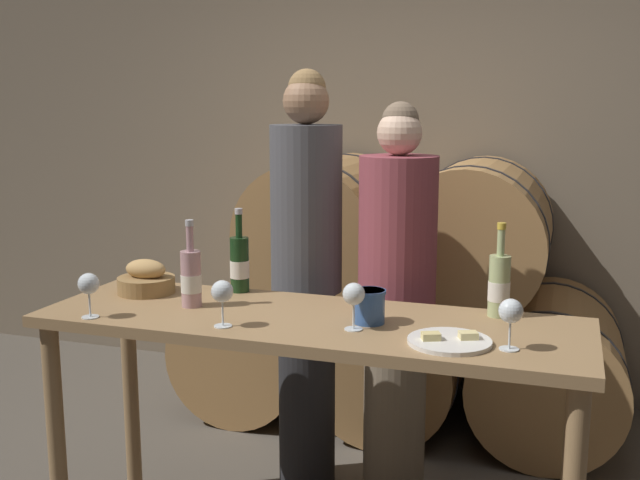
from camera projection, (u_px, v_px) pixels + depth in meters
name	position (u px, v px, depth m)	size (l,w,h in m)	color
stone_wall_back	(424.00, 118.00, 4.34)	(10.00, 0.12, 3.20)	#7F705B
barrel_stack	(398.00, 304.00, 3.97)	(2.31, 0.93, 1.41)	#A87A47
tasting_table	(309.00, 355.00, 2.60)	(1.90, 0.61, 0.95)	#99754C
person_left	(307.00, 277.00, 3.21)	(0.30, 0.30, 1.82)	#232326
person_right	(396.00, 303.00, 3.10)	(0.32, 0.32, 1.69)	#756651
wine_bottle_red	(240.00, 264.00, 2.91)	(0.08, 0.08, 0.33)	#193819
wine_bottle_white	(499.00, 285.00, 2.57)	(0.08, 0.08, 0.33)	#ADBC7F
wine_bottle_rose	(191.00, 278.00, 2.70)	(0.08, 0.08, 0.32)	#BC8E93
blue_crock	(370.00, 304.00, 2.51)	(0.11, 0.11, 0.11)	#335693
bread_basket	(146.00, 280.00, 2.90)	(0.22, 0.22, 0.13)	olive
cheese_plate	(449.00, 341.00, 2.29)	(0.26, 0.26, 0.04)	white
wine_glass_far_left	(89.00, 285.00, 2.55)	(0.07, 0.07, 0.16)	white
wine_glass_left	(222.00, 293.00, 2.45)	(0.07, 0.07, 0.16)	white
wine_glass_center	(354.00, 295.00, 2.42)	(0.07, 0.07, 0.16)	white
wine_glass_right	(511.00, 312.00, 2.22)	(0.07, 0.07, 0.16)	white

